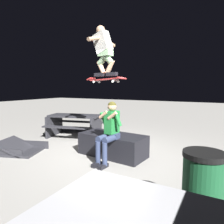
# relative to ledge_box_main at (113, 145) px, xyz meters

# --- Properties ---
(ground_plane) EXTENTS (40.00, 40.00, 0.00)m
(ground_plane) POSITION_rel_ledge_box_main_xyz_m (0.15, 0.06, -0.27)
(ground_plane) COLOR gray
(ledge_box_main) EXTENTS (1.71, 0.93, 0.54)m
(ledge_box_main) POSITION_rel_ledge_box_main_xyz_m (0.00, 0.00, 0.00)
(ledge_box_main) COLOR black
(ledge_box_main) RESTS_ON ground
(person_sitting_on_ledge) EXTENTS (0.60, 0.77, 1.37)m
(person_sitting_on_ledge) POSITION_rel_ledge_box_main_xyz_m (-0.16, 0.46, 0.51)
(person_sitting_on_ledge) COLOR #2D3856
(person_sitting_on_ledge) RESTS_ON ground
(skateboard) EXTENTS (1.04, 0.37, 0.13)m
(skateboard) POSITION_rel_ledge_box_main_xyz_m (0.02, 0.31, 1.59)
(skateboard) COLOR #B72D2D
(skater_airborne) EXTENTS (0.63, 0.89, 1.12)m
(skater_airborne) POSITION_rel_ledge_box_main_xyz_m (0.07, 0.30, 2.28)
(skater_airborne) COLOR black
(kicker_ramp) EXTENTS (1.24, 1.17, 0.42)m
(kicker_ramp) POSITION_rel_ledge_box_main_xyz_m (2.24, 0.94, -0.20)
(kicker_ramp) COLOR #28282D
(kicker_ramp) RESTS_ON ground
(picnic_table_back) EXTENTS (1.99, 1.74, 0.75)m
(picnic_table_back) POSITION_rel_ledge_box_main_xyz_m (2.07, -1.10, 0.23)
(picnic_table_back) COLOR #28282D
(picnic_table_back) RESTS_ON ground
(trash_bin) EXTENTS (0.48, 0.48, 0.96)m
(trash_bin) POSITION_rel_ledge_box_main_xyz_m (-2.19, 1.84, 0.21)
(trash_bin) COLOR #19512D
(trash_bin) RESTS_ON ground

